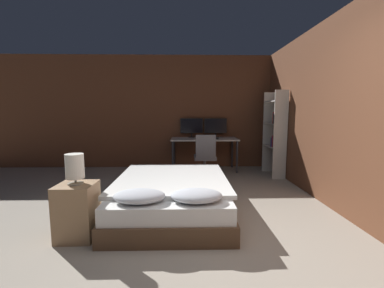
# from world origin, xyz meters

# --- Properties ---
(ground_plane) EXTENTS (20.00, 20.00, 0.00)m
(ground_plane) POSITION_xyz_m (0.00, 0.00, 0.00)
(ground_plane) COLOR #9E9384
(wall_back) EXTENTS (12.00, 0.06, 2.70)m
(wall_back) POSITION_xyz_m (0.00, 4.31, 1.35)
(wall_back) COLOR brown
(wall_back) RESTS_ON ground_plane
(wall_side_right) EXTENTS (0.06, 12.00, 2.70)m
(wall_side_right) POSITION_xyz_m (1.76, 1.50, 1.35)
(wall_side_right) COLOR brown
(wall_side_right) RESTS_ON ground_plane
(bed) EXTENTS (1.49, 2.00, 0.54)m
(bed) POSITION_xyz_m (-0.51, 1.36, 0.23)
(bed) COLOR brown
(bed) RESTS_ON ground_plane
(nightstand) EXTENTS (0.38, 0.39, 0.60)m
(nightstand) POSITION_xyz_m (-1.48, 0.68, 0.30)
(nightstand) COLOR #997551
(nightstand) RESTS_ON ground_plane
(bedside_lamp) EXTENTS (0.19, 0.19, 0.32)m
(bedside_lamp) POSITION_xyz_m (-1.48, 0.68, 0.78)
(bedside_lamp) COLOR gray
(bedside_lamp) RESTS_ON nightstand
(desk) EXTENTS (1.53, 0.70, 0.75)m
(desk) POSITION_xyz_m (0.11, 3.89, 0.66)
(desk) COLOR beige
(desk) RESTS_ON ground_plane
(monitor_left) EXTENTS (0.54, 0.16, 0.46)m
(monitor_left) POSITION_xyz_m (-0.17, 4.14, 1.01)
(monitor_left) COLOR black
(monitor_left) RESTS_ON desk
(monitor_right) EXTENTS (0.54, 0.16, 0.46)m
(monitor_right) POSITION_xyz_m (0.40, 4.14, 1.01)
(monitor_right) COLOR black
(monitor_right) RESTS_ON desk
(keyboard) EXTENTS (0.35, 0.13, 0.02)m
(keyboard) POSITION_xyz_m (0.11, 3.65, 0.76)
(keyboard) COLOR black
(keyboard) RESTS_ON desk
(computer_mouse) EXTENTS (0.07, 0.05, 0.04)m
(computer_mouse) POSITION_xyz_m (0.38, 3.65, 0.77)
(computer_mouse) COLOR black
(computer_mouse) RESTS_ON desk
(office_chair) EXTENTS (0.52, 0.52, 0.91)m
(office_chair) POSITION_xyz_m (0.08, 3.13, 0.36)
(office_chair) COLOR black
(office_chair) RESTS_ON ground_plane
(bookshelf) EXTENTS (0.27, 0.72, 1.79)m
(bookshelf) POSITION_xyz_m (1.57, 3.32, 0.98)
(bookshelf) COLOR beige
(bookshelf) RESTS_ON ground_plane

